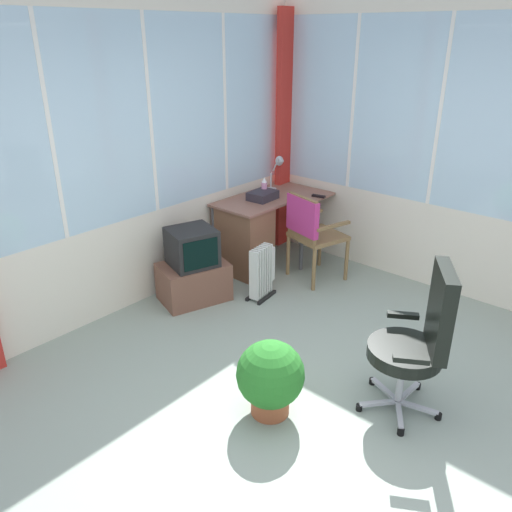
# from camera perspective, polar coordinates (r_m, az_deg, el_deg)

# --- Properties ---
(ground) EXTENTS (5.75, 5.64, 0.06)m
(ground) POSITION_cam_1_polar(r_m,az_deg,el_deg) (3.73, 7.91, -17.80)
(ground) COLOR gray
(north_window_panel) EXTENTS (4.75, 0.07, 2.78)m
(north_window_panel) POSITION_cam_1_polar(r_m,az_deg,el_deg) (4.61, -16.34, 9.79)
(north_window_panel) COLOR silver
(north_window_panel) RESTS_ON ground
(east_window_panel) EXTENTS (0.07, 4.64, 2.78)m
(east_window_panel) POSITION_cam_1_polar(r_m,az_deg,el_deg) (5.12, 24.31, 9.98)
(east_window_panel) COLOR silver
(east_window_panel) RESTS_ON ground
(curtain_corner) EXTENTS (0.24, 0.09, 2.68)m
(curtain_corner) POSITION_cam_1_polar(r_m,az_deg,el_deg) (6.04, 3.12, 13.36)
(curtain_corner) COLOR red
(curtain_corner) RESTS_ON ground
(desk) EXTENTS (1.25, 0.78, 0.77)m
(desk) POSITION_cam_1_polar(r_m,az_deg,el_deg) (5.50, -1.00, 2.28)
(desk) COLOR #8B5B4C
(desk) RESTS_ON ground
(desk_lamp) EXTENTS (0.23, 0.20, 0.39)m
(desk_lamp) POSITION_cam_1_polar(r_m,az_deg,el_deg) (5.83, 2.57, 9.86)
(desk_lamp) COLOR #B2B7BC
(desk_lamp) RESTS_ON desk
(tv_remote) EXTENTS (0.07, 0.16, 0.02)m
(tv_remote) POSITION_cam_1_polar(r_m,az_deg,el_deg) (5.65, 7.02, 6.67)
(tv_remote) COLOR black
(tv_remote) RESTS_ON desk
(spray_bottle) EXTENTS (0.06, 0.06, 0.22)m
(spray_bottle) POSITION_cam_1_polar(r_m,az_deg,el_deg) (5.60, 0.93, 7.69)
(spray_bottle) COLOR pink
(spray_bottle) RESTS_ON desk
(paper_tray) EXTENTS (0.31, 0.25, 0.09)m
(paper_tray) POSITION_cam_1_polar(r_m,az_deg,el_deg) (5.51, 0.74, 6.80)
(paper_tray) COLOR #2B262F
(paper_tray) RESTS_ON desk
(wooden_armchair) EXTENTS (0.60, 0.59, 0.94)m
(wooden_armchair) POSITION_cam_1_polar(r_m,az_deg,el_deg) (5.24, 5.99, 3.26)
(wooden_armchair) COLOR olive
(wooden_armchair) RESTS_ON ground
(office_chair) EXTENTS (0.62, 0.59, 1.09)m
(office_chair) POSITION_cam_1_polar(r_m,az_deg,el_deg) (3.56, 17.94, -8.49)
(office_chair) COLOR #B7B7BF
(office_chair) RESTS_ON ground
(tv_on_stand) EXTENTS (0.75, 0.62, 0.74)m
(tv_on_stand) POSITION_cam_1_polar(r_m,az_deg,el_deg) (4.96, -7.05, -1.49)
(tv_on_stand) COLOR brown
(tv_on_stand) RESTS_ON ground
(space_heater) EXTENTS (0.36, 0.21, 0.54)m
(space_heater) POSITION_cam_1_polar(r_m,az_deg,el_deg) (5.01, 0.74, -1.74)
(space_heater) COLOR silver
(space_heater) RESTS_ON ground
(potted_plant) EXTENTS (0.47, 0.47, 0.55)m
(potted_plant) POSITION_cam_1_polar(r_m,az_deg,el_deg) (3.53, 1.62, -13.37)
(potted_plant) COLOR #9E4F30
(potted_plant) RESTS_ON ground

